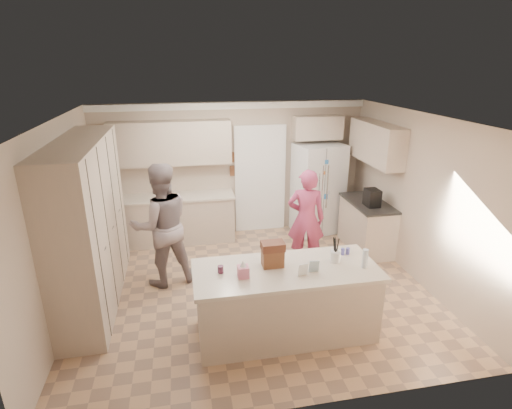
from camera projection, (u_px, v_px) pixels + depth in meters
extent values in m
cube|color=tan|center=(254.00, 289.00, 6.18)|extent=(5.20, 4.60, 0.02)
cube|color=white|center=(254.00, 117.00, 5.29)|extent=(5.20, 4.60, 0.02)
cube|color=#C3AE98|center=(232.00, 169.00, 7.87)|extent=(5.20, 0.02, 2.60)
cube|color=#C3AE98|center=(301.00, 298.00, 3.60)|extent=(5.20, 0.02, 2.60)
cube|color=#C3AE98|center=(60.00, 223.00, 5.27)|extent=(0.02, 4.60, 2.60)
cube|color=#C3AE98|center=(419.00, 199.00, 6.19)|extent=(0.02, 4.60, 2.60)
cube|color=white|center=(231.00, 106.00, 7.40)|extent=(5.20, 0.08, 0.12)
cube|color=#C4AE97|center=(89.00, 224.00, 5.55)|extent=(0.60, 2.60, 2.35)
cube|color=#C4AE97|center=(176.00, 220.00, 7.67)|extent=(2.20, 0.60, 0.88)
cube|color=beige|center=(174.00, 197.00, 7.50)|extent=(2.24, 0.63, 0.04)
cube|color=#C4AE97|center=(171.00, 143.00, 7.29)|extent=(2.20, 0.35, 0.80)
cube|color=black|center=(260.00, 180.00, 8.02)|extent=(0.90, 0.06, 2.10)
cube|color=white|center=(260.00, 181.00, 7.99)|extent=(1.02, 0.03, 2.22)
cube|color=brown|center=(233.00, 157.00, 7.75)|extent=(0.15, 0.02, 0.20)
cube|color=brown|center=(234.00, 171.00, 7.84)|extent=(0.15, 0.02, 0.20)
cube|color=white|center=(318.00, 189.00, 7.99)|extent=(1.02, 0.86, 1.80)
cube|color=gray|center=(324.00, 194.00, 7.66)|extent=(0.02, 0.02, 1.78)
cube|color=black|center=(314.00, 183.00, 7.53)|extent=(0.22, 0.03, 0.35)
cylinder|color=silver|center=(322.00, 187.00, 7.59)|extent=(0.02, 0.02, 0.85)
cylinder|color=silver|center=(327.00, 187.00, 7.61)|extent=(0.02, 0.02, 0.85)
cube|color=#C4AE97|center=(317.00, 127.00, 7.71)|extent=(0.95, 0.35, 0.45)
cube|color=#C4AE97|center=(366.00, 226.00, 7.36)|extent=(0.60, 1.20, 0.88)
cube|color=#2D2B28|center=(368.00, 203.00, 7.20)|extent=(0.63, 1.24, 0.04)
cube|color=#C4AE97|center=(376.00, 143.00, 7.05)|extent=(0.35, 1.50, 0.70)
cube|color=black|center=(372.00, 198.00, 6.95)|extent=(0.22, 0.28, 0.30)
cube|color=#C4AE97|center=(285.00, 302.00, 5.05)|extent=(2.20, 0.90, 0.88)
cube|color=beige|center=(286.00, 270.00, 4.89)|extent=(2.28, 0.96, 0.05)
cylinder|color=white|center=(335.00, 257.00, 5.02)|extent=(0.13, 0.13, 0.15)
cube|color=#D87090|center=(243.00, 272.00, 4.67)|extent=(0.13, 0.13, 0.14)
cone|color=white|center=(243.00, 263.00, 4.63)|extent=(0.08, 0.08, 0.08)
cube|color=brown|center=(273.00, 258.00, 4.91)|extent=(0.26, 0.18, 0.22)
cube|color=#592D1E|center=(273.00, 246.00, 4.85)|extent=(0.28, 0.20, 0.10)
cylinder|color=#59263F|center=(221.00, 269.00, 4.77)|extent=(0.07, 0.07, 0.09)
cube|color=white|center=(303.00, 270.00, 4.69)|extent=(0.12, 0.06, 0.16)
cube|color=silver|center=(314.00, 266.00, 4.77)|extent=(0.12, 0.05, 0.16)
cylinder|color=silver|center=(365.00, 259.00, 4.87)|extent=(0.07, 0.07, 0.24)
cylinder|color=#4B49A0|center=(343.00, 252.00, 5.21)|extent=(0.05, 0.05, 0.09)
cylinder|color=#4B49A0|center=(348.00, 251.00, 5.23)|extent=(0.05, 0.05, 0.09)
imported|color=gray|center=(162.00, 225.00, 6.05)|extent=(1.09, 0.94, 1.93)
imported|color=#BA3662|center=(306.00, 219.00, 6.62)|extent=(0.70, 0.55, 1.70)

